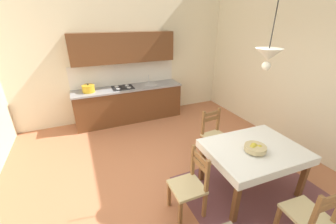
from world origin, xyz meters
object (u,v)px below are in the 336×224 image
object	(u,v)px
fruit_bowl	(255,148)
dining_chair_tv_side	(190,185)
dining_table	(253,154)
dining_chair_camera_side	(309,216)
pendant_lamp	(268,55)
kitchen_cabinetry	(128,88)
dining_chair_kitchen_side	(214,135)

from	to	relation	value
fruit_bowl	dining_chair_tv_side	bearing A→B (deg)	175.77
dining_table	dining_chair_camera_side	world-z (taller)	dining_chair_camera_side
pendant_lamp	dining_table	bearing A→B (deg)	-6.13
kitchen_cabinetry	fruit_bowl	xyz separation A→B (m)	(1.01, -3.33, -0.04)
dining_chair_tv_side	pendant_lamp	size ratio (longest dim) A/B	1.16
dining_chair_kitchen_side	fruit_bowl	xyz separation A→B (m)	(-0.08, -1.04, 0.37)
fruit_bowl	dining_chair_camera_side	bearing A→B (deg)	-89.28
dining_table	dining_chair_kitchen_side	distance (m)	0.98
dining_chair_kitchen_side	fruit_bowl	distance (m)	1.11
dining_chair_camera_side	pendant_lamp	xyz separation A→B (m)	(-0.00, 0.98, 1.64)
dining_chair_camera_side	dining_chair_kitchen_side	xyz separation A→B (m)	(0.07, 1.93, 0.00)
dining_chair_tv_side	fruit_bowl	bearing A→B (deg)	-4.23
dining_chair_kitchen_side	pendant_lamp	distance (m)	1.90
dining_chair_kitchen_side	kitchen_cabinetry	bearing A→B (deg)	115.39
kitchen_cabinetry	dining_chair_tv_side	distance (m)	3.29
dining_chair_tv_side	dining_chair_camera_side	bearing A→B (deg)	-43.78
dining_table	dining_chair_kitchen_side	world-z (taller)	dining_chair_kitchen_side
kitchen_cabinetry	pendant_lamp	xyz separation A→B (m)	(1.02, -3.25, 1.23)
dining_chair_camera_side	fruit_bowl	world-z (taller)	dining_chair_camera_side
dining_chair_tv_side	pendant_lamp	xyz separation A→B (m)	(1.00, 0.01, 1.64)
kitchen_cabinetry	dining_chair_camera_side	bearing A→B (deg)	-76.43
pendant_lamp	dining_chair_kitchen_side	bearing A→B (deg)	85.72
dining_table	dining_chair_tv_side	distance (m)	1.09
dining_table	fruit_bowl	size ratio (longest dim) A/B	4.75
dining_chair_tv_side	dining_chair_kitchen_side	size ratio (longest dim) A/B	1.00
fruit_bowl	pendant_lamp	bearing A→B (deg)	84.27
dining_chair_camera_side	dining_chair_kitchen_side	distance (m)	1.93
dining_table	pendant_lamp	world-z (taller)	pendant_lamp
dining_table	pendant_lamp	bearing A→B (deg)	173.87
dining_chair_camera_side	fruit_bowl	distance (m)	0.96
dining_chair_tv_side	pendant_lamp	bearing A→B (deg)	0.62
dining_table	dining_chair_camera_side	bearing A→B (deg)	-93.92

